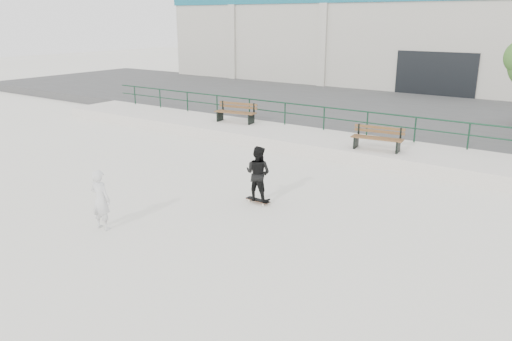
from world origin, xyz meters
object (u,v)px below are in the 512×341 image
Objects in this scene: bench_right at (378,138)px; skateboard at (258,200)px; bench_left at (236,112)px; standing_skater at (258,173)px; seated_skater at (101,200)px.

skateboard is (-1.24, -6.05, -0.86)m from bench_right.
bench_right reaches higher than skateboard.
standing_skater reaches higher than bench_left.
bench_right is 6.17m from standing_skater.
seated_skater is at bearing -78.76° from bench_left.
bench_left is 9.50m from skateboard.
seated_skater is at bearing -116.06° from skateboard.
standing_skater reaches higher than bench_right.
seated_skater is (-3.46, -9.88, -0.14)m from bench_right.
seated_skater reaches higher than skateboard.
skateboard is 0.50× the size of seated_skater.
bench_left is at bearing 134.87° from skateboard.
standing_skater reaches higher than skateboard.
bench_right is at bearing 82.56° from skateboard.
skateboard is at bearing -108.51° from bench_right.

